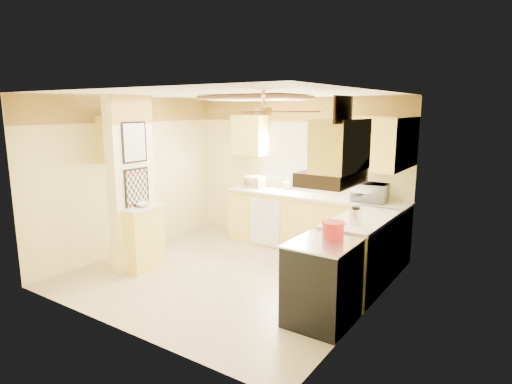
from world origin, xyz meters
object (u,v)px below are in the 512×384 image
Objects in this scene: bowl at (144,205)px; stove at (322,282)px; dutch_oven at (333,229)px; kettle at (356,216)px; microwave at (370,192)px.

stove is at bearing -0.34° from bowl.
bowl is 2.81m from dutch_oven.
dutch_oven is at bearing -94.38° from kettle.
stove is at bearing -91.51° from dutch_oven.
dutch_oven reaches higher than stove.
microwave is 1.93× the size of dutch_oven.
kettle is at bearing 15.22° from bowl.
microwave reaches higher than bowl.
dutch_oven is (0.25, -1.91, -0.08)m from microwave.
kettle reaches higher than stove.
dutch_oven is (0.01, 0.23, 0.54)m from stove.
microwave is (-0.24, 2.14, 0.62)m from stove.
microwave is 1.93m from dutch_oven.
dutch_oven is 0.57m from kettle.
kettle is (0.29, -1.35, -0.04)m from microwave.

